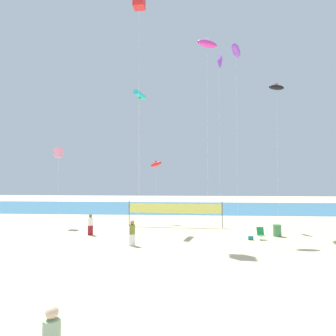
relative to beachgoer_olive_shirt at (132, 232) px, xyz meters
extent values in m
plane|color=beige|center=(3.12, -3.18, -0.91)|extent=(120.00, 120.00, 0.00)
cube|color=teal|center=(3.12, 26.25, -0.91)|extent=(120.00, 20.00, 0.01)
cylinder|color=#99B28C|center=(0.72, -12.95, 0.18)|extent=(0.39, 0.39, 0.64)
sphere|color=beige|center=(0.72, -12.95, 0.64)|extent=(0.29, 0.29, 0.29)
cube|color=white|center=(0.00, 0.00, -0.52)|extent=(0.37, 0.22, 0.78)
cylinder|color=olive|center=(0.00, 0.00, 0.19)|extent=(0.39, 0.39, 0.64)
sphere|color=#997051|center=(0.00, 0.00, 0.65)|extent=(0.29, 0.29, 0.29)
cube|color=maroon|center=(-4.06, 3.41, -0.53)|extent=(0.36, 0.22, 0.76)
cylinder|color=white|center=(-4.06, 3.41, 0.16)|extent=(0.38, 0.38, 0.63)
sphere|color=brown|center=(-4.06, 3.41, 0.62)|extent=(0.28, 0.28, 0.28)
cube|color=#1E8C4C|center=(9.17, 2.47, -0.59)|extent=(0.52, 0.48, 0.03)
cube|color=#1E8C4C|center=(9.17, 2.76, -0.31)|extent=(0.52, 0.23, 0.57)
cylinder|color=silver|center=(9.17, 2.32, -0.75)|extent=(0.03, 0.03, 0.32)
cylinder|color=silver|center=(9.17, 2.61, -0.75)|extent=(0.03, 0.03, 0.32)
cylinder|color=#3F7F4C|center=(10.75, 3.83, -0.45)|extent=(0.63, 0.63, 0.92)
cylinder|color=#4C4C51|center=(-1.86, 8.03, 0.29)|extent=(0.08, 0.08, 2.40)
cylinder|color=#4C4C51|center=(6.92, 7.42, 0.29)|extent=(0.08, 0.08, 2.40)
cube|color=#EAE566|center=(2.53, 7.73, 0.82)|extent=(8.78, 0.63, 0.90)
cube|color=#19727A|center=(8.38, 2.36, -0.77)|extent=(0.36, 0.18, 0.29)
cylinder|color=silver|center=(11.72, 6.61, 5.44)|extent=(0.01, 0.01, 12.70)
ellipsoid|color=black|center=(11.72, 6.61, 11.78)|extent=(1.43, 0.79, 0.69)
cube|color=#D833A5|center=(11.72, 6.61, 11.98)|extent=(0.26, 0.06, 0.32)
cylinder|color=silver|center=(-0.34, 4.32, 8.99)|extent=(0.01, 0.01, 19.81)
cylinder|color=silver|center=(8.30, 7.29, 7.32)|extent=(0.01, 0.01, 16.46)
ellipsoid|color=purple|center=(8.30, 7.29, 15.55)|extent=(1.45, 2.10, 1.16)
cube|color=#D833A5|center=(8.30, 7.29, 15.84)|extent=(0.38, 0.06, 0.47)
cylinder|color=silver|center=(5.45, 5.04, 7.15)|extent=(0.01, 0.01, 16.12)
ellipsoid|color=#D833A5|center=(5.45, 5.04, 15.21)|extent=(1.85, 0.67, 1.06)
cube|color=white|center=(5.45, 5.04, 15.47)|extent=(0.35, 0.06, 0.43)
cylinder|color=silver|center=(-0.64, 6.62, 5.23)|extent=(0.01, 0.01, 12.29)
cylinder|color=#26BFCC|center=(-0.64, 6.62, 11.37)|extent=(0.90, 1.94, 0.46)
sphere|color=green|center=(-0.64, 6.62, 11.04)|extent=(0.28, 0.28, 0.28)
cylinder|color=silver|center=(-8.82, 7.76, 2.63)|extent=(0.01, 0.01, 7.08)
cube|color=pink|center=(-8.82, 7.76, 6.17)|extent=(0.75, 0.75, 1.00)
cylinder|color=silver|center=(0.44, 10.67, 2.12)|extent=(0.01, 0.01, 6.06)
ellipsoid|color=red|center=(0.44, 10.67, 5.15)|extent=(1.41, 0.86, 0.78)
cube|color=red|center=(0.44, 10.67, 5.34)|extent=(0.25, 0.06, 0.32)
cylinder|color=silver|center=(7.02, 10.10, 7.43)|extent=(0.01, 0.01, 16.69)
cone|color=purple|center=(7.02, 10.10, 15.78)|extent=(0.57, 1.36, 1.33)
camera|label=1|loc=(3.70, -19.15, 3.58)|focal=30.45mm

